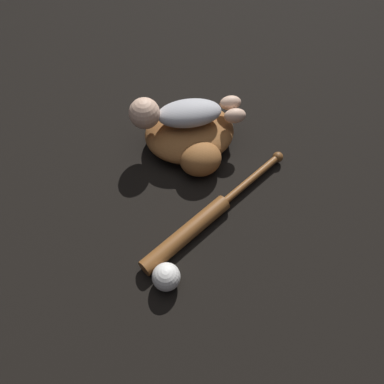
% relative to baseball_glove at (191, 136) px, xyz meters
% --- Properties ---
extents(ground_plane, '(6.00, 6.00, 0.00)m').
position_rel_baseball_glove_xyz_m(ground_plane, '(0.02, -0.02, -0.05)').
color(ground_plane, black).
extents(baseball_glove, '(0.35, 0.36, 0.11)m').
position_rel_baseball_glove_xyz_m(baseball_glove, '(0.00, 0.00, 0.00)').
color(baseball_glove, '#935B2D').
rests_on(baseball_glove, ground).
extents(baby_figure, '(0.38, 0.13, 0.10)m').
position_rel_baseball_glove_xyz_m(baby_figure, '(0.04, -0.02, 0.09)').
color(baby_figure, '#B2B2B7').
rests_on(baby_figure, baseball_glove).
extents(baseball_bat, '(0.50, 0.39, 0.05)m').
position_rel_baseball_glove_xyz_m(baseball_bat, '(0.01, 0.33, -0.03)').
color(baseball_bat, brown).
rests_on(baseball_bat, ground).
extents(baseball, '(0.08, 0.08, 0.08)m').
position_rel_baseball_glove_xyz_m(baseball, '(0.13, 0.49, -0.01)').
color(baseball, white).
rests_on(baseball, ground).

